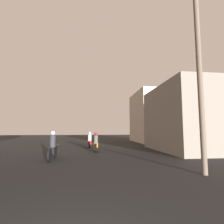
# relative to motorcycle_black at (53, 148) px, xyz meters

# --- Properties ---
(motorcycle_black) EXTENTS (0.60, 2.11, 1.56)m
(motorcycle_black) POSITION_rel_motorcycle_black_xyz_m (0.00, 0.00, 0.00)
(motorcycle_black) COLOR black
(motorcycle_black) RESTS_ON ground_plane
(motorcycle_orange) EXTENTS (0.60, 1.97, 1.45)m
(motorcycle_orange) POSITION_rel_motorcycle_black_xyz_m (2.46, 3.49, -0.05)
(motorcycle_orange) COLOR black
(motorcycle_orange) RESTS_ON ground_plane
(motorcycle_red) EXTENTS (0.60, 1.95, 1.46)m
(motorcycle_red) POSITION_rel_motorcycle_black_xyz_m (1.97, 6.55, -0.05)
(motorcycle_red) COLOR black
(motorcycle_red) RESTS_ON ground_plane
(building_right_near) EXTENTS (5.51, 7.27, 5.05)m
(building_right_near) POSITION_rel_motorcycle_black_xyz_m (10.03, 2.95, 1.90)
(building_right_near) COLOR gray
(building_right_near) RESTS_ON ground_plane
(building_right_far) EXTENTS (5.82, 7.51, 6.79)m
(building_right_far) POSITION_rel_motorcycle_black_xyz_m (11.05, 13.29, 2.77)
(building_right_far) COLOR beige
(building_right_far) RESTS_ON ground_plane
(utility_pole_near) EXTENTS (1.60, 0.20, 7.55)m
(utility_pole_near) POSITION_rel_motorcycle_black_xyz_m (6.17, -4.05, 3.31)
(utility_pole_near) COLOR #6B5B4C
(utility_pole_near) RESTS_ON ground_plane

